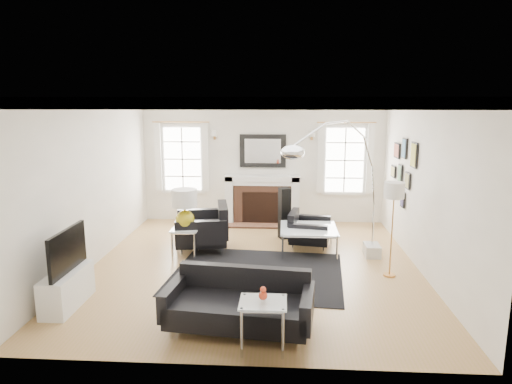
# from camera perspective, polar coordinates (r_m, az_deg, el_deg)

# --- Properties ---
(floor) EXTENTS (6.00, 6.00, 0.00)m
(floor) POSITION_cam_1_polar(r_m,az_deg,el_deg) (7.88, -0.21, -9.21)
(floor) COLOR #AD8648
(floor) RESTS_ON ground
(back_wall) EXTENTS (5.50, 0.04, 2.80)m
(back_wall) POSITION_cam_1_polar(r_m,az_deg,el_deg) (10.47, 0.86, 3.82)
(back_wall) COLOR white
(back_wall) RESTS_ON floor
(front_wall) EXTENTS (5.50, 0.04, 2.80)m
(front_wall) POSITION_cam_1_polar(r_m,az_deg,el_deg) (4.60, -2.68, -5.94)
(front_wall) COLOR white
(front_wall) RESTS_ON floor
(left_wall) EXTENTS (0.04, 6.00, 2.80)m
(left_wall) POSITION_cam_1_polar(r_m,az_deg,el_deg) (8.16, -19.87, 1.01)
(left_wall) COLOR white
(left_wall) RESTS_ON floor
(right_wall) EXTENTS (0.04, 6.00, 2.80)m
(right_wall) POSITION_cam_1_polar(r_m,az_deg,el_deg) (7.83, 20.31, 0.57)
(right_wall) COLOR white
(right_wall) RESTS_ON floor
(ceiling) EXTENTS (5.50, 6.00, 0.02)m
(ceiling) POSITION_cam_1_polar(r_m,az_deg,el_deg) (7.38, -0.22, 11.60)
(ceiling) COLOR white
(ceiling) RESTS_ON back_wall
(crown_molding) EXTENTS (5.50, 6.00, 0.12)m
(crown_molding) POSITION_cam_1_polar(r_m,az_deg,el_deg) (7.38, -0.22, 11.13)
(crown_molding) COLOR white
(crown_molding) RESTS_ON back_wall
(fireplace) EXTENTS (1.70, 0.69, 1.11)m
(fireplace) POSITION_cam_1_polar(r_m,az_deg,el_deg) (10.41, 0.79, -1.01)
(fireplace) COLOR white
(fireplace) RESTS_ON floor
(mantel_mirror) EXTENTS (1.05, 0.07, 0.75)m
(mantel_mirror) POSITION_cam_1_polar(r_m,az_deg,el_deg) (10.39, 0.86, 5.16)
(mantel_mirror) COLOR black
(mantel_mirror) RESTS_ON back_wall
(window_left) EXTENTS (1.24, 0.15, 1.62)m
(window_left) POSITION_cam_1_polar(r_m,az_deg,el_deg) (10.65, -9.16, 4.13)
(window_left) COLOR white
(window_left) RESTS_ON back_wall
(window_right) EXTENTS (1.24, 0.15, 1.62)m
(window_right) POSITION_cam_1_polar(r_m,az_deg,el_deg) (10.48, 11.03, 3.95)
(window_right) COLOR white
(window_right) RESTS_ON back_wall
(gallery_wall) EXTENTS (0.04, 1.73, 1.29)m
(gallery_wall) POSITION_cam_1_polar(r_m,az_deg,el_deg) (9.03, 17.85, 2.93)
(gallery_wall) COLOR black
(gallery_wall) RESTS_ON right_wall
(tv_unit) EXTENTS (0.35, 1.00, 1.09)m
(tv_unit) POSITION_cam_1_polar(r_m,az_deg,el_deg) (6.83, -22.53, -10.49)
(tv_unit) COLOR white
(tv_unit) RESTS_ON floor
(area_rug) EXTENTS (2.90, 2.49, 0.01)m
(area_rug) POSITION_cam_1_polar(r_m,az_deg,el_deg) (7.55, 0.18, -10.11)
(area_rug) COLOR black
(area_rug) RESTS_ON floor
(sofa) EXTENTS (1.87, 1.02, 0.58)m
(sofa) POSITION_cam_1_polar(r_m,az_deg,el_deg) (5.75, -2.03, -13.85)
(sofa) COLOR black
(sofa) RESTS_ON floor
(armchair_left) EXTENTS (1.11, 1.20, 0.71)m
(armchair_left) POSITION_cam_1_polar(r_m,az_deg,el_deg) (8.66, -6.40, -4.61)
(armchair_left) COLOR black
(armchair_left) RESTS_ON floor
(armchair_right) EXTENTS (0.87, 0.95, 0.56)m
(armchair_right) POSITION_cam_1_polar(r_m,az_deg,el_deg) (8.86, 6.41, -4.83)
(armchair_right) COLOR black
(armchair_right) RESTS_ON floor
(coffee_table) EXTENTS (1.03, 1.03, 0.46)m
(coffee_table) POSITION_cam_1_polar(r_m,az_deg,el_deg) (8.52, 6.59, -4.68)
(coffee_table) COLOR silver
(coffee_table) RESTS_ON floor
(side_table_left) EXTENTS (0.48, 0.48, 0.53)m
(side_table_left) POSITION_cam_1_polar(r_m,az_deg,el_deg) (8.29, -8.81, -5.22)
(side_table_left) COLOR silver
(side_table_left) RESTS_ON floor
(nesting_table) EXTENTS (0.53, 0.44, 0.58)m
(nesting_table) POSITION_cam_1_polar(r_m,az_deg,el_deg) (5.25, 0.88, -14.71)
(nesting_table) COLOR silver
(nesting_table) RESTS_ON floor
(gourd_lamp) EXTENTS (0.44, 0.44, 0.71)m
(gourd_lamp) POSITION_cam_1_polar(r_m,az_deg,el_deg) (8.16, -8.91, -1.76)
(gourd_lamp) COLOR gold
(gourd_lamp) RESTS_ON side_table_left
(orange_vase) EXTENTS (0.10, 0.10, 0.16)m
(orange_vase) POSITION_cam_1_polar(r_m,az_deg,el_deg) (5.16, 0.89, -12.63)
(orange_vase) COLOR red
(orange_vase) RESTS_ON nesting_table
(arc_floor_lamp) EXTENTS (1.80, 1.67, 2.55)m
(arc_floor_lamp) POSITION_cam_1_polar(r_m,az_deg,el_deg) (7.56, 10.08, 0.58)
(arc_floor_lamp) COLOR silver
(arc_floor_lamp) RESTS_ON floor
(stick_floor_lamp) EXTENTS (0.31, 0.31, 1.53)m
(stick_floor_lamp) POSITION_cam_1_polar(r_m,az_deg,el_deg) (7.40, 16.88, -0.38)
(stick_floor_lamp) COLOR #C18743
(stick_floor_lamp) RESTS_ON floor
(speaker_tower) EXTENTS (0.27, 0.27, 1.04)m
(speaker_tower) POSITION_cam_1_polar(r_m,az_deg,el_deg) (9.29, 3.58, -2.67)
(speaker_tower) COLOR black
(speaker_tower) RESTS_ON floor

